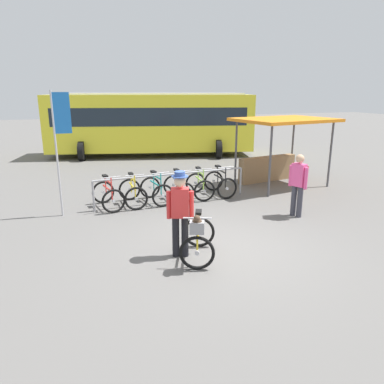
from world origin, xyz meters
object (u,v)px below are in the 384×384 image
at_px(racked_bike_teal, 156,190).
at_px(racked_bike_lime, 200,186).
at_px(racked_bike_red, 108,195).
at_px(racked_bike_black, 220,183).
at_px(bus_distant, 151,121).
at_px(racked_bike_blue, 178,188).
at_px(racked_bike_yellow, 133,193).
at_px(person_with_featured_bike, 180,211).
at_px(featured_bicycle, 198,237).
at_px(banner_flag, 60,130).
at_px(pedestrian_with_backpack, 299,181).
at_px(market_stall, 276,144).

bearing_deg(racked_bike_teal, racked_bike_lime, 3.58).
xyz_separation_m(racked_bike_red, racked_bike_teal, (1.40, 0.09, -0.00)).
bearing_deg(racked_bike_black, bus_distant, 92.74).
bearing_deg(racked_bike_blue, racked_bike_yellow, -176.42).
bearing_deg(racked_bike_black, person_with_featured_bike, -123.11).
bearing_deg(featured_bicycle, banner_flag, 122.94).
height_order(racked_bike_lime, bus_distant, bus_distant).
height_order(racked_bike_teal, person_with_featured_bike, person_with_featured_bike).
xyz_separation_m(featured_bicycle, banner_flag, (-2.35, 3.63, 1.74)).
bearing_deg(pedestrian_with_backpack, racked_bike_lime, 125.73).
height_order(racked_bike_blue, pedestrian_with_backpack, pedestrian_with_backpack).
bearing_deg(featured_bicycle, pedestrian_with_backpack, 25.59).
bearing_deg(racked_bike_yellow, racked_bike_black, 3.58).
bearing_deg(person_with_featured_bike, racked_bike_teal, 83.80).
distance_m(racked_bike_red, pedestrian_with_backpack, 5.16).
bearing_deg(racked_bike_red, pedestrian_with_backpack, -26.77).
distance_m(racked_bike_red, banner_flag, 2.18).
bearing_deg(pedestrian_with_backpack, racked_bike_blue, 135.51).
bearing_deg(person_with_featured_bike, racked_bike_lime, 64.59).
height_order(person_with_featured_bike, pedestrian_with_backpack, person_with_featured_bike).
distance_m(racked_bike_teal, racked_bike_black, 2.10).
relative_size(racked_bike_red, racked_bike_teal, 1.02).
height_order(racked_bike_teal, featured_bicycle, featured_bicycle).
xyz_separation_m(racked_bike_blue, person_with_featured_bike, (-1.10, -3.74, 0.58)).
bearing_deg(racked_bike_black, banner_flag, -173.84).
xyz_separation_m(racked_bike_lime, featured_bicycle, (-1.54, -4.08, 0.12)).
relative_size(racked_bike_yellow, racked_bike_blue, 0.97).
height_order(racked_bike_black, pedestrian_with_backpack, pedestrian_with_backpack).
bearing_deg(racked_bike_teal, racked_bike_yellow, -176.42).
bearing_deg(racked_bike_blue, racked_bike_red, -176.42).
relative_size(racked_bike_teal, featured_bicycle, 0.93).
relative_size(racked_bike_yellow, racked_bike_teal, 0.94).
xyz_separation_m(racked_bike_blue, bus_distant, (1.02, 8.05, 1.37)).
bearing_deg(pedestrian_with_backpack, market_stall, 67.95).
bearing_deg(racked_bike_black, racked_bike_teal, -176.42).
height_order(racked_bike_teal, racked_bike_black, same).
relative_size(racked_bike_lime, bus_distant, 0.11).
bearing_deg(racked_bike_lime, racked_bike_red, -176.42).
distance_m(racked_bike_red, featured_bicycle, 4.10).
height_order(racked_bike_blue, racked_bike_black, same).
xyz_separation_m(racked_bike_teal, person_with_featured_bike, (-0.40, -3.70, 0.58)).
xyz_separation_m(racked_bike_teal, pedestrian_with_backpack, (3.19, -2.40, 0.57)).
distance_m(racked_bike_lime, person_with_featured_bike, 4.23).
xyz_separation_m(racked_bike_red, bus_distant, (3.11, 8.18, 1.37)).
relative_size(racked_bike_teal, market_stall, 0.34).
distance_m(racked_bike_teal, market_stall, 4.71).
distance_m(racked_bike_red, person_with_featured_bike, 3.79).
bearing_deg(bus_distant, racked_bike_yellow, -106.52).
relative_size(racked_bike_yellow, racked_bike_black, 0.99).
relative_size(racked_bike_black, bus_distant, 0.11).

